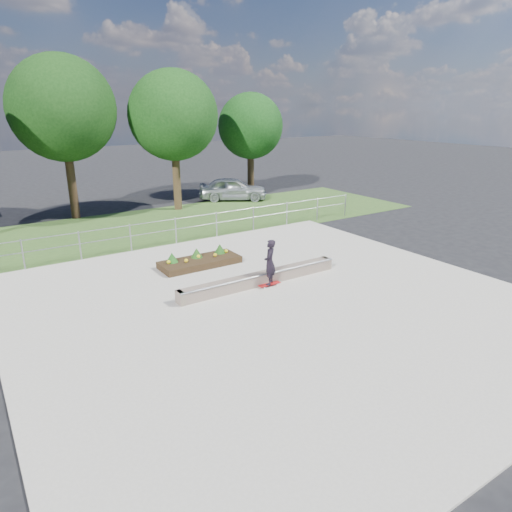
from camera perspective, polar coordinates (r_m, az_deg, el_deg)
The scene contains 11 objects.
ground at distance 14.03m, azimuth 2.70°, elevation -6.03°, with size 120.00×120.00×0.00m, color black.
grass_verge at distance 23.33m, azimuth -13.39°, elevation 3.51°, with size 30.00×8.00×0.02m, color #2F4C1E.
concrete_slab at distance 14.02m, azimuth 2.71°, elevation -5.92°, with size 15.00×15.00×0.06m, color #A39E91.
fence at distance 19.98m, azimuth -10.01°, elevation 3.53°, with size 20.06×0.06×1.20m.
tree_mid_left at distance 25.80m, azimuth -23.04°, elevation 16.57°, with size 5.25×5.25×8.25m.
tree_mid_right at distance 26.50m, azimuth -10.30°, elevation 16.87°, with size 4.90×4.90×7.70m.
tree_far_right at distance 30.69m, azimuth -0.68°, elevation 15.90°, with size 4.20×4.20×6.60m.
grind_ledge at distance 15.27m, azimuth 0.57°, elevation -2.84°, with size 6.00×0.44×0.43m.
planter_bed at distance 17.24m, azimuth -7.10°, elevation -0.55°, with size 3.00×1.20×0.61m.
skateboarder at distance 14.92m, azimuth 1.73°, elevation -0.81°, with size 0.80×0.65×1.60m.
parked_car at distance 29.32m, azimuth -2.91°, elevation 8.39°, with size 1.72×4.28×1.46m, color #B2B6BC.
Camera 1 is at (-7.57, -10.30, 5.78)m, focal length 32.00 mm.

